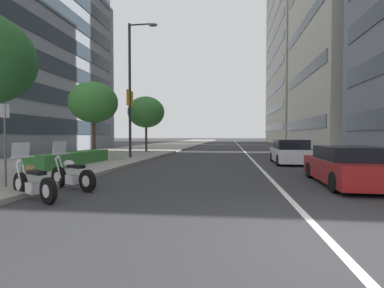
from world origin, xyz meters
name	(u,v)px	position (x,y,z in m)	size (l,w,h in m)	color
ground_plane	(333,245)	(0.00, 0.00, 0.00)	(400.00, 400.00, 0.00)	#303033
sidewalk_right_plaza	(149,148)	(30.00, 11.75, 0.07)	(160.00, 9.58, 0.15)	gray
lane_centre_stripe	(241,148)	(35.00, 0.00, 0.00)	(110.00, 0.16, 0.01)	silver
motorcycle_far_end_row	(33,183)	(2.14, 6.67, 0.44)	(1.18, 2.00, 1.49)	black
motorcycle_second_in_row	(72,175)	(3.57, 6.44, 0.45)	(1.02, 1.97, 1.49)	black
car_approaching_light	(347,166)	(5.54, -2.38, 0.63)	(4.57, 2.02, 1.31)	maroon
car_following_behind	(290,152)	(12.87, -2.04, 0.68)	(4.26, 1.99, 1.44)	silver
parking_sign_by_curb	(5,136)	(2.96, 8.17, 1.66)	(0.32, 0.06, 2.50)	#47494C
street_lamp_with_banners	(133,80)	(14.40, 8.29, 5.55)	(1.26, 2.10, 9.36)	#232326
clipped_hedge_bed	(73,158)	(9.21, 9.77, 0.48)	(6.07, 1.10, 0.66)	#337033
street_tree_by_lamp_post	(94,102)	(13.40, 10.76, 3.94)	(3.25, 3.25, 5.18)	#473323
street_tree_mid_sidewalk	(146,112)	(21.51, 9.56, 3.95)	(3.51, 3.51, 5.30)	#473323
office_tower_far_left_down_avenue	(314,44)	(65.25, -18.14, 23.38)	(29.42, 18.46, 46.77)	#B7B2A3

